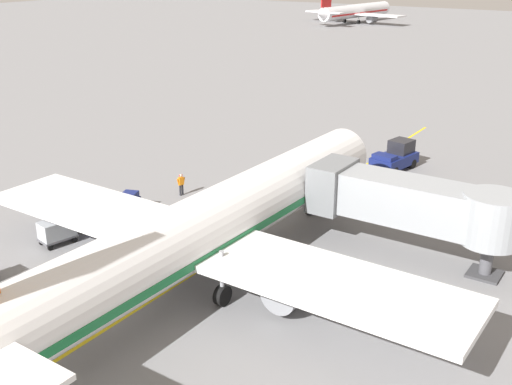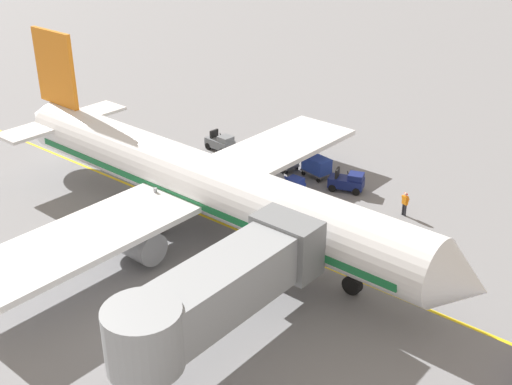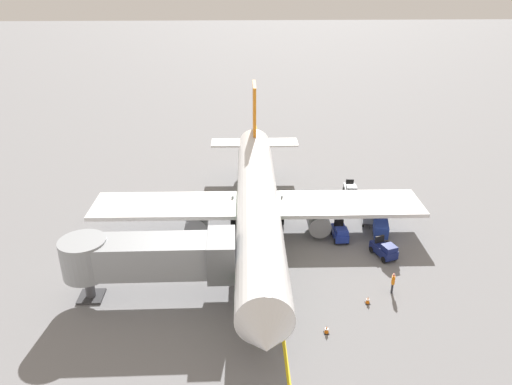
# 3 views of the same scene
# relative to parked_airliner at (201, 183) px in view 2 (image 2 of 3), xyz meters

# --- Properties ---
(ground_plane) EXTENTS (400.00, 400.00, 0.00)m
(ground_plane) POSITION_rel_parked_airliner_xyz_m (-1.12, -0.89, -3.19)
(ground_plane) COLOR slate
(gate_lead_in_line) EXTENTS (0.24, 80.00, 0.01)m
(gate_lead_in_line) POSITION_rel_parked_airliner_xyz_m (-1.12, -0.89, -3.18)
(gate_lead_in_line) COLOR gold
(gate_lead_in_line) RESTS_ON ground
(parked_airliner) EXTENTS (30.08, 37.25, 10.63)m
(parked_airliner) POSITION_rel_parked_airliner_xyz_m (0.00, 0.00, 0.00)
(parked_airliner) COLOR white
(parked_airliner) RESTS_ON ground
(jet_bridge) EXTENTS (12.48, 3.50, 4.98)m
(jet_bridge) POSITION_rel_parked_airliner_xyz_m (8.14, 9.04, 0.27)
(jet_bridge) COLOR #93999E
(jet_bridge) RESTS_ON ground
(baggage_tug_lead) EXTENTS (1.28, 2.50, 1.62)m
(baggage_tug_lead) POSITION_rel_parked_airliner_xyz_m (-7.36, 1.37, -2.47)
(baggage_tug_lead) COLOR #1E339E
(baggage_tug_lead) RESTS_ON ground
(baggage_tug_trailing) EXTENTS (1.45, 2.58, 1.62)m
(baggage_tug_trailing) POSITION_rel_parked_airliner_xyz_m (-10.28, -7.76, -2.47)
(baggage_tug_trailing) COLOR slate
(baggage_tug_trailing) RESTS_ON ground
(baggage_tug_spare) EXTENTS (1.99, 2.76, 1.62)m
(baggage_tug_spare) POSITION_rel_parked_airliner_xyz_m (-10.54, 4.34, -2.47)
(baggage_tug_spare) COLOR navy
(baggage_tug_spare) RESTS_ON ground
(baggage_cart_front) EXTENTS (1.72, 2.98, 1.58)m
(baggage_cart_front) POSITION_rel_parked_airliner_xyz_m (-11.06, 1.28, -2.24)
(baggage_cart_front) COLOR #4C4C51
(baggage_cart_front) RESTS_ON ground
(baggage_cart_second_in_train) EXTENTS (1.72, 2.98, 1.58)m
(baggage_cart_second_in_train) POSITION_rel_parked_airliner_xyz_m (-10.74, -1.55, -2.24)
(baggage_cart_second_in_train) COLOR #4C4C51
(baggage_cart_second_in_train) RESTS_ON ground
(ground_crew_wing_walker) EXTENTS (0.34, 0.72, 1.69)m
(ground_crew_wing_walker) POSITION_rel_parked_airliner_xyz_m (-9.76, 9.33, -2.23)
(ground_crew_wing_walker) COLOR #232328
(ground_crew_wing_walker) RESTS_ON ground
(ground_crew_loader) EXTENTS (0.57, 0.58, 1.69)m
(ground_crew_loader) POSITION_rel_parked_airliner_xyz_m (-5.32, -4.95, -2.23)
(ground_crew_loader) COLOR #232328
(ground_crew_loader) RESTS_ON ground
(safety_cone_nose_left) EXTENTS (0.36, 0.36, 0.59)m
(safety_cone_nose_left) POSITION_rel_parked_airliner_xyz_m (-7.62, 10.55, -2.90)
(safety_cone_nose_left) COLOR black
(safety_cone_nose_left) RESTS_ON ground
(safety_cone_nose_right) EXTENTS (0.36, 0.36, 0.59)m
(safety_cone_nose_right) POSITION_rel_parked_airliner_xyz_m (-4.06, 13.59, -2.90)
(safety_cone_nose_right) COLOR black
(safety_cone_nose_right) RESTS_ON ground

